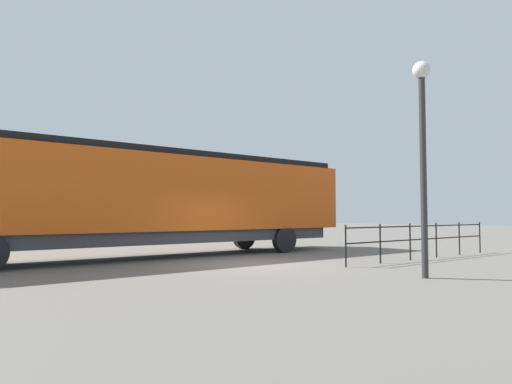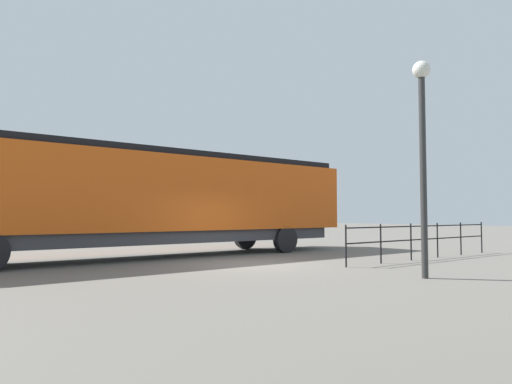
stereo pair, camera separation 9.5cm
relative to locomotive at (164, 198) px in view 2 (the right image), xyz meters
The scene contains 4 objects.
ground_plane 4.78m from the locomotive, 14.52° to the left, with size 120.00×120.00×0.00m, color #666059.
locomotive is the anchor object (origin of this frame).
lamp_post 9.65m from the locomotive, 14.48° to the left, with size 0.44×0.44×5.43m.
platform_fence 9.58m from the locomotive, 46.97° to the left, with size 0.05×8.50×1.26m.
Camera 2 is at (11.45, -8.94, 1.55)m, focal length 32.07 mm.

